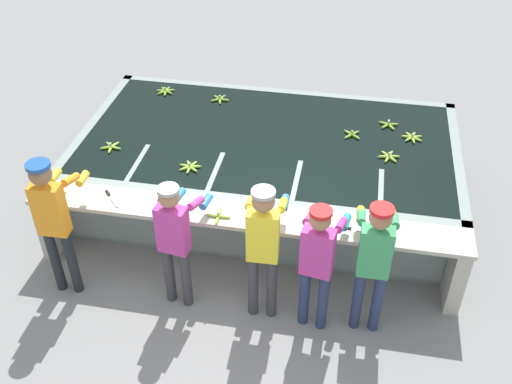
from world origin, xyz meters
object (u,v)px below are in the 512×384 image
(banana_bunch_floating_2, at_px, (190,167))
(worker_3, at_px, (318,257))
(banana_bunch_floating_4, at_px, (388,124))
(worker_4, at_px, (374,257))
(banana_bunch_floating_7, at_px, (220,99))
(banana_bunch_ledge_1, at_px, (54,194))
(banana_bunch_floating_1, at_px, (111,147))
(banana_bunch_ledge_0, at_px, (218,216))
(banana_bunch_floating_3, at_px, (165,91))
(worker_0, at_px, (53,215))
(knife_1, at_px, (353,229))
(worker_2, at_px, (263,241))
(banana_bunch_floating_6, at_px, (412,137))
(banana_bunch_floating_5, at_px, (389,156))
(knife_0, at_px, (110,196))
(worker_1, at_px, (175,235))
(banana_bunch_floating_0, at_px, (352,134))

(banana_bunch_floating_2, bearing_deg, worker_3, -37.90)
(banana_bunch_floating_4, bearing_deg, worker_4, -92.51)
(banana_bunch_floating_7, xyz_separation_m, banana_bunch_ledge_1, (-1.33, -2.51, 0.00))
(banana_bunch_ledge_1, bearing_deg, banana_bunch_floating_1, 75.58)
(banana_bunch_floating_2, relative_size, banana_bunch_ledge_0, 1.00)
(banana_bunch_floating_3, height_order, banana_bunch_ledge_1, banana_bunch_ledge_1)
(worker_0, relative_size, knife_1, 4.97)
(worker_3, bearing_deg, worker_2, 175.16)
(worker_4, distance_m, banana_bunch_floating_6, 2.45)
(banana_bunch_floating_5, bearing_deg, worker_2, -122.65)
(knife_0, bearing_deg, banana_bunch_ledge_1, -171.72)
(banana_bunch_ledge_0, bearing_deg, worker_1, -131.73)
(banana_bunch_floating_2, bearing_deg, worker_4, -29.32)
(worker_3, relative_size, banana_bunch_floating_3, 5.61)
(banana_bunch_floating_1, height_order, knife_0, banana_bunch_floating_1)
(worker_1, relative_size, banana_bunch_floating_2, 5.65)
(banana_bunch_floating_6, bearing_deg, banana_bunch_floating_1, -166.05)
(worker_3, bearing_deg, banana_bunch_ledge_1, 170.67)
(worker_0, relative_size, banana_bunch_floating_5, 6.20)
(banana_bunch_ledge_0, bearing_deg, banana_bunch_floating_4, 51.97)
(worker_3, bearing_deg, banana_bunch_floating_1, 150.88)
(knife_0, bearing_deg, knife_1, -1.29)
(worker_3, height_order, banana_bunch_ledge_1, worker_3)
(worker_3, relative_size, banana_bunch_floating_1, 5.76)
(worker_0, xyz_separation_m, worker_3, (2.78, 0.00, -0.12))
(banana_bunch_floating_0, bearing_deg, banana_bunch_floating_7, 162.40)
(banana_bunch_floating_5, bearing_deg, banana_bunch_floating_3, 160.78)
(worker_2, height_order, knife_1, worker_2)
(worker_0, xyz_separation_m, banana_bunch_floating_1, (0.01, 1.55, -0.15))
(banana_bunch_floating_1, distance_m, banana_bunch_floating_5, 3.48)
(banana_bunch_floating_5, bearing_deg, banana_bunch_floating_1, -172.95)
(banana_bunch_floating_0, distance_m, banana_bunch_floating_5, 0.64)
(banana_bunch_floating_5, xyz_separation_m, banana_bunch_ledge_0, (-1.80, -1.51, 0.00))
(worker_0, bearing_deg, knife_0, 58.24)
(worker_0, xyz_separation_m, worker_1, (1.29, 0.06, -0.12))
(worker_4, bearing_deg, worker_2, -179.39)
(worker_3, bearing_deg, worker_0, -179.91)
(banana_bunch_floating_1, relative_size, banana_bunch_floating_5, 0.97)
(banana_bunch_floating_0, height_order, knife_0, banana_bunch_floating_0)
(worker_1, bearing_deg, banana_bunch_floating_0, 54.33)
(banana_bunch_floating_6, height_order, banana_bunch_floating_7, same)
(worker_1, bearing_deg, banana_bunch_floating_6, 44.61)
(banana_bunch_floating_6, bearing_deg, worker_4, -99.96)
(worker_3, bearing_deg, knife_1, 58.59)
(banana_bunch_floating_4, distance_m, banana_bunch_floating_7, 2.39)
(banana_bunch_floating_5, bearing_deg, worker_3, -108.93)
(worker_0, xyz_separation_m, worker_4, (3.32, 0.06, -0.08))
(banana_bunch_floating_3, xyz_separation_m, banana_bunch_floating_7, (0.84, -0.09, 0.00))
(banana_bunch_floating_1, relative_size, banana_bunch_ledge_1, 0.98)
(banana_bunch_floating_4, xyz_separation_m, banana_bunch_floating_7, (-2.37, 0.26, 0.00))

